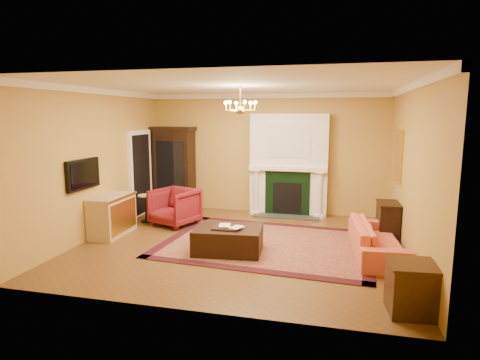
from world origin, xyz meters
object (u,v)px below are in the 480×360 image
(commode, at_px, (112,215))
(coral_sofa, at_px, (378,234))
(wingback_armchair, at_px, (175,205))
(leather_ottoman, at_px, (228,239))
(console_table, at_px, (388,222))
(china_cabinet, at_px, (174,170))
(pedestal_table, at_px, (146,206))
(end_table, at_px, (411,290))

(commode, relative_size, coral_sofa, 0.55)
(commode, bearing_deg, wingback_armchair, 45.65)
(leather_ottoman, bearing_deg, console_table, 21.19)
(china_cabinet, xyz_separation_m, wingback_armchair, (0.63, -1.50, -0.58))
(commode, distance_m, leather_ottoman, 2.68)
(wingback_armchair, relative_size, console_table, 1.24)
(pedestal_table, height_order, leather_ottoman, pedestal_table)
(commode, distance_m, coral_sofa, 5.23)
(pedestal_table, xyz_separation_m, commode, (-0.22, -1.09, 0.04))
(commode, bearing_deg, leather_ottoman, -11.28)
(pedestal_table, bearing_deg, china_cabinet, 85.55)
(china_cabinet, distance_m, end_table, 6.95)
(pedestal_table, relative_size, commode, 0.58)
(china_cabinet, height_order, commode, china_cabinet)
(end_table, relative_size, leather_ottoman, 0.52)
(console_table, bearing_deg, wingback_armchair, 177.20)
(coral_sofa, bearing_deg, commode, 85.34)
(china_cabinet, distance_m, coral_sofa, 5.56)
(coral_sofa, bearing_deg, end_table, -178.37)
(wingback_armchair, relative_size, commode, 0.82)
(commode, bearing_deg, end_table, -22.34)
(console_table, bearing_deg, china_cabinet, 161.18)
(wingback_armchair, bearing_deg, console_table, 19.54)
(commode, distance_m, end_table, 5.85)
(china_cabinet, xyz_separation_m, console_table, (5.18, -1.56, -0.67))
(end_table, bearing_deg, wingback_armchair, 144.97)
(wingback_armchair, distance_m, commode, 1.40)
(coral_sofa, relative_size, end_table, 3.25)
(wingback_armchair, height_order, end_table, wingback_armchair)
(pedestal_table, bearing_deg, commode, -101.38)
(console_table, bearing_deg, end_table, -93.22)
(china_cabinet, height_order, coral_sofa, china_cabinet)
(commode, xyz_separation_m, end_table, (5.45, -2.13, -0.10))
(end_table, bearing_deg, leather_ottoman, 149.65)
(wingback_armchair, xyz_separation_m, console_table, (4.55, -0.06, -0.09))
(pedestal_table, xyz_separation_m, coral_sofa, (5.01, -1.12, 0.02))
(commode, relative_size, end_table, 1.78)
(china_cabinet, xyz_separation_m, end_table, (5.12, -4.65, -0.72))
(china_cabinet, bearing_deg, leather_ottoman, -47.61)
(pedestal_table, height_order, end_table, pedestal_table)
(commode, height_order, console_table, commode)
(coral_sofa, relative_size, leather_ottoman, 1.70)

